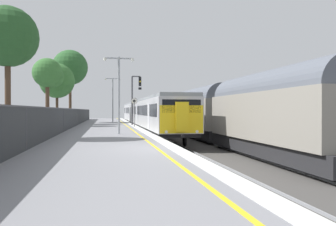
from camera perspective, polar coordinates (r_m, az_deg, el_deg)
name	(u,v)px	position (r m, az deg, el deg)	size (l,w,h in m)	color
ground	(226,161)	(15.03, 9.53, -7.84)	(17.40, 110.00, 1.21)	gray
commuter_train_at_platform	(145,113)	(40.59, -3.85, 0.01)	(2.83, 40.72, 3.81)	#B7B7BC
freight_train_adjacent_track	(226,111)	(25.03, 9.62, 0.30)	(2.60, 26.89, 4.58)	#232326
signal_gantry	(135,94)	(37.30, -5.58, 3.10)	(1.10, 0.24, 5.30)	#47474C
speed_limit_sign	(134,108)	(33.08, -5.62, 0.78)	(0.59, 0.08, 2.77)	#59595B
platform_lamp_mid	(119,88)	(22.89, -8.15, 4.14)	(2.00, 0.20, 5.09)	#93999E
platform_lamp_far	(113,96)	(45.04, -9.15, 2.77)	(2.00, 0.20, 5.78)	#93999E
platform_back_fence	(26,127)	(14.35, -22.55, -2.18)	(0.07, 99.00, 1.73)	#282B2D
background_tree_left	(69,69)	(45.96, -16.09, 7.08)	(4.47, 4.47, 9.31)	#473323
background_tree_centre	(8,39)	(20.82, -25.06, 11.06)	(3.25, 3.25, 7.16)	#473323
background_tree_right	(57,82)	(39.91, -17.93, 4.93)	(3.86, 3.86, 6.78)	#473323
background_tree_back	(49,74)	(35.89, -19.16, 6.06)	(3.00, 2.88, 6.69)	#473323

